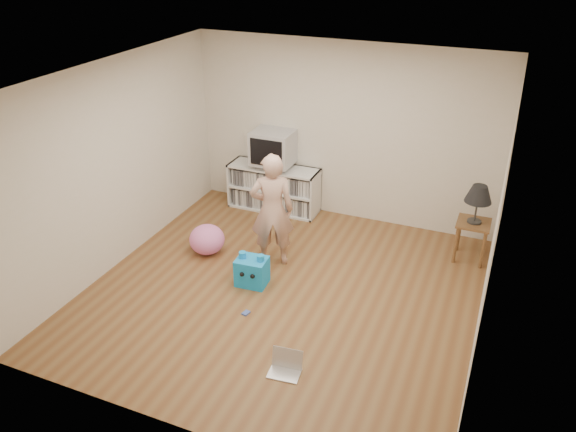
# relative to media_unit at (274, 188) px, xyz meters

# --- Properties ---
(ground) EXTENTS (4.50, 4.50, 0.00)m
(ground) POSITION_rel_media_unit_xyz_m (1.00, -2.04, -0.35)
(ground) COLOR brown
(ground) RESTS_ON ground
(walls) EXTENTS (4.52, 4.52, 2.60)m
(walls) POSITION_rel_media_unit_xyz_m (1.00, -2.04, 0.95)
(walls) COLOR silver
(walls) RESTS_ON ground
(ceiling) EXTENTS (4.50, 4.50, 0.01)m
(ceiling) POSITION_rel_media_unit_xyz_m (1.00, -2.04, 2.25)
(ceiling) COLOR white
(ceiling) RESTS_ON walls
(media_unit) EXTENTS (1.40, 0.45, 0.70)m
(media_unit) POSITION_rel_media_unit_xyz_m (0.00, 0.00, 0.00)
(media_unit) COLOR white
(media_unit) RESTS_ON ground
(dvd_deck) EXTENTS (0.45, 0.35, 0.07)m
(dvd_deck) POSITION_rel_media_unit_xyz_m (0.00, -0.02, 0.39)
(dvd_deck) COLOR gray
(dvd_deck) RESTS_ON media_unit
(crt_tv) EXTENTS (0.60, 0.53, 0.50)m
(crt_tv) POSITION_rel_media_unit_xyz_m (0.00, -0.02, 0.67)
(crt_tv) COLOR #B5B5BB
(crt_tv) RESTS_ON dvd_deck
(side_table) EXTENTS (0.42, 0.42, 0.55)m
(side_table) POSITION_rel_media_unit_xyz_m (2.99, -0.39, 0.07)
(side_table) COLOR brown
(side_table) RESTS_ON ground
(table_lamp) EXTENTS (0.34, 0.34, 0.52)m
(table_lamp) POSITION_rel_media_unit_xyz_m (2.99, -0.39, 0.59)
(table_lamp) COLOR #333333
(table_lamp) RESTS_ON side_table
(person) EXTENTS (0.65, 0.56, 1.52)m
(person) POSITION_rel_media_unit_xyz_m (0.61, -1.45, 0.41)
(person) COLOR #D8A793
(person) RESTS_ON ground
(laptop) EXTENTS (0.34, 0.28, 0.22)m
(laptop) POSITION_rel_media_unit_xyz_m (1.56, -3.27, -0.29)
(laptop) COLOR silver
(laptop) RESTS_ON ground
(playing_cards) EXTENTS (0.08, 0.10, 0.02)m
(playing_cards) POSITION_rel_media_unit_xyz_m (0.78, -2.59, -0.34)
(playing_cards) COLOR #4762BF
(playing_cards) RESTS_ON ground
(plush_blue) EXTENTS (0.39, 0.35, 0.43)m
(plush_blue) POSITION_rel_media_unit_xyz_m (0.58, -2.02, -0.17)
(plush_blue) COLOR #1093F1
(plush_blue) RESTS_ON ground
(plush_pink) EXTENTS (0.62, 0.62, 0.40)m
(plush_pink) POSITION_rel_media_unit_xyz_m (-0.30, -1.58, -0.15)
(plush_pink) COLOR pink
(plush_pink) RESTS_ON ground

